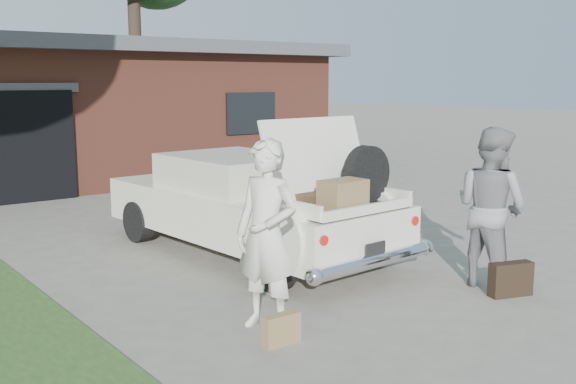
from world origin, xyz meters
TOP-DOWN VIEW (x-y plane):
  - ground at (0.00, 0.00)m, footprint 90.00×90.00m
  - house at (0.98, 11.47)m, footprint 12.80×7.80m
  - sedan at (0.39, 2.02)m, footprint 2.15×4.90m
  - woman_left at (-1.08, -0.48)m, footprint 0.64×0.79m
  - woman_right at (1.80, -0.93)m, footprint 0.71×0.91m
  - suitcase_left at (-1.22, -0.90)m, footprint 0.37×0.12m
  - suitcase_right at (1.67, -1.34)m, footprint 0.53×0.32m

SIDE VIEW (x-z plane):
  - ground at x=0.00m, z-range 0.00..0.00m
  - suitcase_left at x=-1.22m, z-range 0.00..0.29m
  - suitcase_right at x=1.67m, z-range 0.00..0.39m
  - sedan at x=0.39m, z-range -0.27..1.68m
  - woman_left at x=-1.08m, z-range 0.00..1.86m
  - woman_right at x=1.80m, z-range 0.00..1.88m
  - house at x=0.98m, z-range 0.02..3.32m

